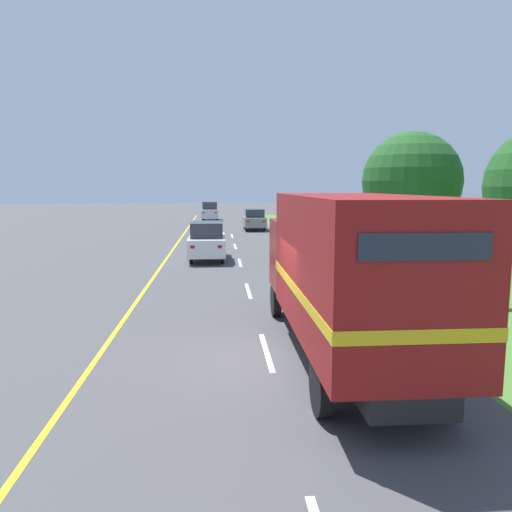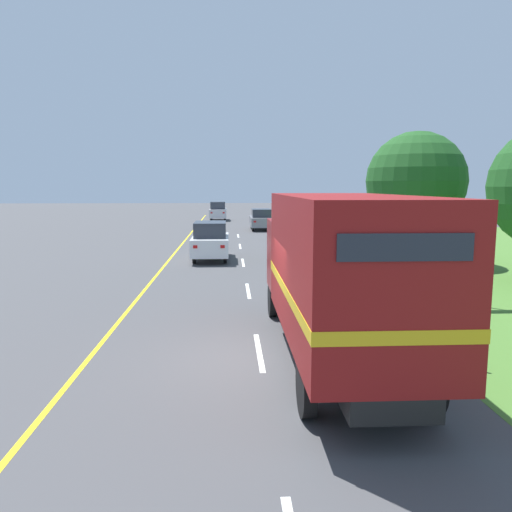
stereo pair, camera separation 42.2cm
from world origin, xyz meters
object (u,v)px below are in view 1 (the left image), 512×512
lead_car_silver_ahead (210,211)px  highway_sign (464,239)px  roadside_tree_mid (412,181)px  delineator_post (477,343)px  lead_car_grey_ahead (254,219)px  lead_car_white (207,241)px  horse_trailer_truck (346,269)px

lead_car_silver_ahead → highway_sign: size_ratio=1.43×
highway_sign → roadside_tree_mid: size_ratio=0.50×
delineator_post → roadside_tree_mid: bearing=73.9°
delineator_post → lead_car_silver_ahead: bearing=97.7°
highway_sign → roadside_tree_mid: 9.37m
delineator_post → lead_car_grey_ahead: bearing=93.8°
highway_sign → delineator_post: bearing=-113.6°
lead_car_white → delineator_post: lead_car_white is taller
lead_car_silver_ahead → highway_sign: (8.34, -39.60, 1.06)m
lead_car_grey_ahead → highway_sign: bearing=-80.8°
lead_car_grey_ahead → roadside_tree_mid: roadside_tree_mid is taller
roadside_tree_mid → delineator_post: bearing=-106.1°
horse_trailer_truck → lead_car_white: (-3.19, 14.93, -1.00)m
lead_car_grey_ahead → roadside_tree_mid: bearing=-71.3°
roadside_tree_mid → delineator_post: (-4.08, -14.16, -3.42)m
lead_car_white → lead_car_grey_ahead: bearing=78.1°
lead_car_white → roadside_tree_mid: size_ratio=0.67×
lead_car_white → horse_trailer_truck: bearing=-77.9°
lead_car_silver_ahead → roadside_tree_mid: 32.38m
lead_car_white → delineator_post: bearing=-69.4°
lead_car_grey_ahead → highway_sign: (4.44, -27.52, 1.16)m
roadside_tree_mid → delineator_post: roadside_tree_mid is taller
lead_car_grey_ahead → lead_car_silver_ahead: lead_car_silver_ahead is taller
lead_car_white → lead_car_grey_ahead: (3.63, 17.20, -0.06)m
horse_trailer_truck → lead_car_silver_ahead: 44.34m
lead_car_silver_ahead → roadside_tree_mid: bearing=-71.6°
roadside_tree_mid → horse_trailer_truck: bearing=-116.3°
lead_car_silver_ahead → delineator_post: (6.08, -44.76, -0.50)m
lead_car_silver_ahead → horse_trailer_truck: bearing=-85.5°
lead_car_white → lead_car_grey_ahead: lead_car_white is taller
horse_trailer_truck → roadside_tree_mid: 15.28m
lead_car_white → highway_sign: size_ratio=1.34×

